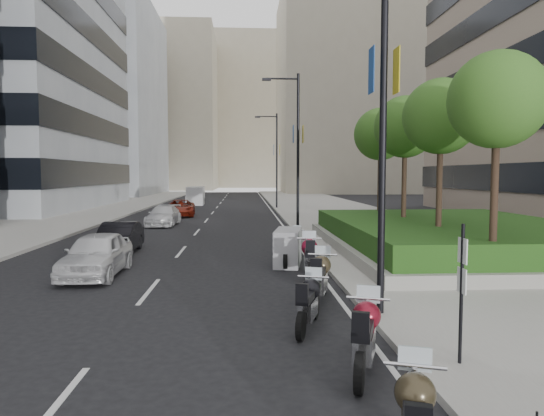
{
  "coord_description": "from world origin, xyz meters",
  "views": [
    {
      "loc": [
        1.2,
        -9.72,
        3.31
      ],
      "look_at": [
        2.29,
        9.0,
        2.0
      ],
      "focal_mm": 32.0,
      "sensor_mm": 36.0,
      "label": 1
    }
  ],
  "objects": [
    {
      "name": "delivery_van",
      "position": [
        -4.06,
        43.36,
        0.91
      ],
      "size": [
        1.91,
        4.69,
        1.95
      ],
      "rotation": [
        0.0,
        0.0,
        0.03
      ],
      "color": "silver",
      "rests_on": "ground"
    },
    {
      "name": "lane_edge",
      "position": [
        3.7,
        30.0,
        0.01
      ],
      "size": [
        0.12,
        100.0,
        0.01
      ],
      "primitive_type": "cube",
      "color": "silver",
      "rests_on": "ground"
    },
    {
      "name": "lamp_post_0",
      "position": [
        4.14,
        1.0,
        5.07
      ],
      "size": [
        2.34,
        0.45,
        9.0
      ],
      "color": "black",
      "rests_on": "ground"
    },
    {
      "name": "motorcycle_1",
      "position": [
        3.21,
        -1.89,
        0.61
      ],
      "size": [
        0.99,
        2.2,
        1.14
      ],
      "rotation": [
        0.0,
        0.0,
        1.23
      ],
      "color": "black",
      "rests_on": "ground"
    },
    {
      "name": "tree_1",
      "position": [
        8.5,
        8.0,
        5.42
      ],
      "size": [
        2.8,
        2.8,
        6.3
      ],
      "color": "#332319",
      "rests_on": "planter"
    },
    {
      "name": "car_a",
      "position": [
        -3.61,
        6.22,
        0.71
      ],
      "size": [
        1.69,
        4.19,
        1.42
      ],
      "primitive_type": "imported",
      "rotation": [
        0.0,
        0.0,
        0.0
      ],
      "color": "silver",
      "rests_on": "ground"
    },
    {
      "name": "sidewalk_right",
      "position": [
        9.0,
        30.0,
        0.07
      ],
      "size": [
        10.0,
        100.0,
        0.15
      ],
      "primitive_type": "cube",
      "color": "#9E9B93",
      "rests_on": "ground"
    },
    {
      "name": "car_d",
      "position": [
        -3.82,
        28.76,
        0.65
      ],
      "size": [
        2.46,
        4.8,
        1.3
      ],
      "primitive_type": "imported",
      "rotation": [
        0.0,
        0.0,
        0.07
      ],
      "color": "maroon",
      "rests_on": "ground"
    },
    {
      "name": "car_b",
      "position": [
        -4.03,
        10.63,
        0.65
      ],
      "size": [
        1.44,
        3.97,
        1.3
      ],
      "primitive_type": "imported",
      "rotation": [
        0.0,
        0.0,
        0.02
      ],
      "color": "black",
      "rests_on": "ground"
    },
    {
      "name": "ground",
      "position": [
        0.0,
        0.0,
        0.0
      ],
      "size": [
        160.0,
        160.0,
        0.0
      ],
      "primitive_type": "plane",
      "color": "black",
      "rests_on": "ground"
    },
    {
      "name": "lamp_post_1",
      "position": [
        4.14,
        18.0,
        5.07
      ],
      "size": [
        2.34,
        0.45,
        9.0
      ],
      "color": "black",
      "rests_on": "ground"
    },
    {
      "name": "lamp_post_2",
      "position": [
        4.14,
        36.0,
        5.07
      ],
      "size": [
        2.34,
        0.45,
        9.0
      ],
      "color": "black",
      "rests_on": "ground"
    },
    {
      "name": "tree_3",
      "position": [
        8.5,
        16.0,
        5.42
      ],
      "size": [
        2.8,
        2.8,
        6.3
      ],
      "color": "#332319",
      "rests_on": "planter"
    },
    {
      "name": "parking_sign",
      "position": [
        4.8,
        -2.0,
        1.46
      ],
      "size": [
        0.06,
        0.32,
        2.5
      ],
      "color": "black",
      "rests_on": "ground"
    },
    {
      "name": "building_grey_far",
      "position": [
        -24.0,
        70.0,
        15.0
      ],
      "size": [
        22.0,
        26.0,
        30.0
      ],
      "primitive_type": "cube",
      "color": "gray",
      "rests_on": "ground"
    },
    {
      "name": "tree_2",
      "position": [
        8.5,
        12.0,
        5.42
      ],
      "size": [
        2.8,
        2.8,
        6.3
      ],
      "color": "#332319",
      "rests_on": "planter"
    },
    {
      "name": "motorcycle_5",
      "position": [
        2.79,
        7.64,
        0.66
      ],
      "size": [
        1.24,
        2.28,
        1.31
      ],
      "rotation": [
        0.0,
        0.0,
        1.4
      ],
      "color": "black",
      "rests_on": "ground"
    },
    {
      "name": "building_cream_right",
      "position": [
        22.0,
        80.0,
        18.0
      ],
      "size": [
        28.0,
        24.0,
        36.0
      ],
      "primitive_type": "cube",
      "color": "#B7AD93",
      "rests_on": "ground"
    },
    {
      "name": "motorcycle_6",
      "position": [
        3.22,
        9.78,
        0.54
      ],
      "size": [
        0.94,
        1.92,
        1.01
      ],
      "rotation": [
        0.0,
        0.0,
        1.19
      ],
      "color": "black",
      "rests_on": "ground"
    },
    {
      "name": "hedge",
      "position": [
        10.0,
        10.0,
        0.95
      ],
      "size": [
        9.4,
        13.4,
        0.8
      ],
      "primitive_type": "cube",
      "color": "#204212",
      "rests_on": "planter"
    },
    {
      "name": "car_c",
      "position": [
        -4.0,
        21.84,
        0.64
      ],
      "size": [
        1.93,
        4.46,
        1.28
      ],
      "primitive_type": "imported",
      "rotation": [
        0.0,
        0.0,
        -0.03
      ],
      "color": "silver",
      "rests_on": "ground"
    },
    {
      "name": "planter",
      "position": [
        10.0,
        10.0,
        0.35
      ],
      "size": [
        10.0,
        14.0,
        0.4
      ],
      "primitive_type": "cube",
      "color": "gray",
      "rests_on": "sidewalk_right"
    },
    {
      "name": "lane_centre",
      "position": [
        -1.5,
        30.0,
        0.01
      ],
      "size": [
        0.12,
        100.0,
        0.01
      ],
      "primitive_type": "cube",
      "color": "silver",
      "rests_on": "ground"
    },
    {
      "name": "motorcycle_2",
      "position": [
        2.58,
        0.42,
        0.56
      ],
      "size": [
        0.9,
        2.03,
        1.05
      ],
      "rotation": [
        0.0,
        0.0,
        1.24
      ],
      "color": "black",
      "rests_on": "ground"
    },
    {
      "name": "motorcycle_4",
      "position": [
        3.28,
        5.41,
        0.66
      ],
      "size": [
        0.83,
        2.48,
        1.23
      ],
      "rotation": [
        0.0,
        0.0,
        1.46
      ],
      "color": "black",
      "rests_on": "ground"
    },
    {
      "name": "tree_0",
      "position": [
        8.5,
        4.0,
        5.42
      ],
      "size": [
        2.8,
        2.8,
        6.3
      ],
      "color": "#332319",
      "rests_on": "planter"
    },
    {
      "name": "building_cream_centre",
      "position": [
        2.0,
        120.0,
        19.0
      ],
      "size": [
        30.0,
        24.0,
        38.0
      ],
      "primitive_type": "cube",
      "color": "#B7AD93",
      "rests_on": "ground"
    },
    {
      "name": "building_cream_left",
      "position": [
        -18.0,
        100.0,
        17.0
      ],
      "size": [
        26.0,
        24.0,
        34.0
      ],
      "primitive_type": "cube",
      "color": "#B7AD93",
      "rests_on": "ground"
    },
    {
      "name": "sidewalk_left",
      "position": [
        -12.0,
        30.0,
        0.07
      ],
      "size": [
        8.0,
        100.0,
        0.15
      ],
      "primitive_type": "cube",
      "color": "#9E9B93",
      "rests_on": "ground"
    },
    {
      "name": "motorcycle_3",
      "position": [
        3.16,
        2.59,
        0.63
      ],
      "size": [
        0.93,
        2.31,
        1.18
      ],
      "rotation": [
        0.0,
        0.0,
        1.29
      ],
      "color": "black",
      "rests_on": "ground"
    }
  ]
}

